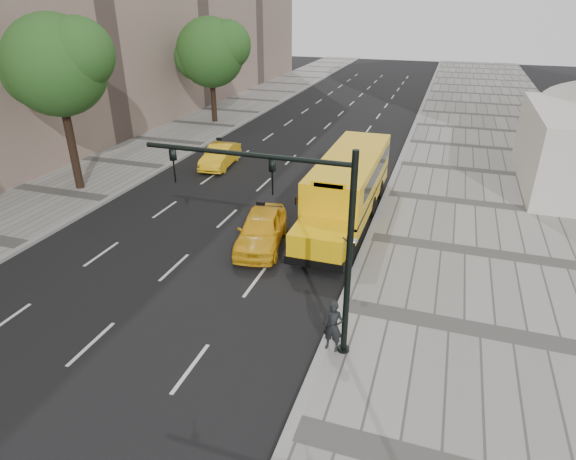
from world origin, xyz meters
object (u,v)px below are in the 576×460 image
(tree_c, at_px, (212,52))
(pedestrian, at_px, (333,326))
(school_bus, at_px, (349,182))
(tree_b, at_px, (57,65))
(taxi_near, at_px, (261,229))
(taxi_far, at_px, (220,156))
(traffic_signal, at_px, (300,227))

(tree_c, bearing_deg, pedestrian, -57.27)
(school_bus, relative_size, pedestrian, 6.90)
(tree_b, distance_m, taxi_near, 13.78)
(tree_c, relative_size, taxi_far, 2.02)
(tree_c, distance_m, traffic_signal, 30.25)
(tree_b, bearing_deg, taxi_far, 48.70)
(school_bus, bearing_deg, tree_c, 133.59)
(pedestrian, bearing_deg, tree_b, 158.37)
(tree_c, relative_size, pedestrian, 5.08)
(tree_b, xyz_separation_m, pedestrian, (16.66, -8.94, -5.74))
(pedestrian, bearing_deg, taxi_far, 132.57)
(school_bus, xyz_separation_m, traffic_signal, (0.69, -10.22, 2.33))
(tree_c, bearing_deg, traffic_signal, -58.93)
(taxi_near, bearing_deg, pedestrian, -62.59)
(tree_c, relative_size, school_bus, 0.74)
(pedestrian, bearing_deg, tree_c, 129.33)
(school_bus, relative_size, taxi_far, 2.74)
(tree_b, relative_size, taxi_far, 2.19)
(tree_b, bearing_deg, tree_c, 89.97)
(tree_c, xyz_separation_m, taxi_near, (12.04, -20.01, -5.02))
(school_bus, relative_size, traffic_signal, 1.81)
(taxi_near, height_order, pedestrian, pedestrian)
(tree_b, distance_m, traffic_signal, 18.15)
(pedestrian, relative_size, traffic_signal, 0.26)
(taxi_near, bearing_deg, taxi_far, 114.09)
(tree_b, xyz_separation_m, traffic_signal, (15.60, -8.91, -2.63))
(taxi_far, bearing_deg, school_bus, -34.07)
(tree_c, bearing_deg, school_bus, -46.41)
(taxi_far, distance_m, pedestrian, 18.89)
(taxi_near, relative_size, traffic_signal, 0.71)
(tree_b, xyz_separation_m, tree_c, (0.01, 16.96, -0.93))
(tree_b, xyz_separation_m, taxi_far, (5.57, 6.34, -6.03))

